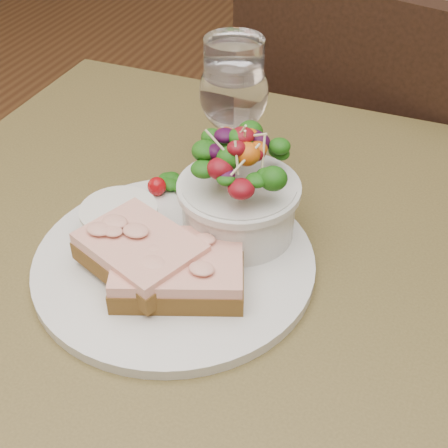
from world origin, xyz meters
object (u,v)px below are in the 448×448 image
at_px(cafe_table, 213,336).
at_px(chair_far, 359,247).
at_px(salad_bowl, 239,186).
at_px(wine_glass, 234,97).
at_px(dinner_plate, 174,262).
at_px(sandwich_back, 141,252).
at_px(ramekin, 120,220).
at_px(sandwich_front, 179,269).

relative_size(cafe_table, chair_far, 0.89).
xyz_separation_m(salad_bowl, wine_glass, (-0.04, 0.08, 0.05)).
relative_size(dinner_plate, sandwich_back, 2.09).
height_order(sandwich_back, ramekin, sandwich_back).
xyz_separation_m(dinner_plate, sandwich_front, (0.02, -0.03, 0.02)).
bearing_deg(dinner_plate, sandwich_front, -56.17).
xyz_separation_m(sandwich_back, wine_glass, (0.03, 0.18, 0.09)).
relative_size(dinner_plate, salad_bowl, 2.28).
xyz_separation_m(sandwich_front, salad_bowl, (0.03, 0.10, 0.04)).
bearing_deg(salad_bowl, wine_glass, 114.86).
xyz_separation_m(cafe_table, ramekin, (-0.11, 0.00, 0.13)).
bearing_deg(sandwich_front, salad_bowl, 54.23).
distance_m(sandwich_back, wine_glass, 0.20).
distance_m(dinner_plate, sandwich_back, 0.05).
xyz_separation_m(chair_far, sandwich_front, (-0.10, -0.67, 0.49)).
relative_size(sandwich_back, wine_glass, 0.79).
bearing_deg(dinner_plate, chair_far, 79.76).
height_order(cafe_table, ramekin, ramekin).
height_order(chair_far, salad_bowl, chair_far).
relative_size(cafe_table, sandwich_back, 5.77).
bearing_deg(wine_glass, ramekin, -118.28).
bearing_deg(wine_glass, chair_far, 77.39).
bearing_deg(ramekin, sandwich_front, -25.60).
bearing_deg(sandwich_back, sandwich_front, 20.63).
xyz_separation_m(chair_far, salad_bowl, (-0.07, -0.58, 0.53)).
bearing_deg(cafe_table, wine_glass, 102.88).
bearing_deg(salad_bowl, cafe_table, -96.74).
bearing_deg(chair_far, ramekin, 89.00).
xyz_separation_m(ramekin, wine_glass, (0.07, 0.14, 0.09)).
relative_size(salad_bowl, wine_glass, 0.73).
bearing_deg(sandwich_back, chair_far, 100.30).
height_order(chair_far, sandwich_front, chair_far).
bearing_deg(salad_bowl, dinner_plate, -124.56).
xyz_separation_m(cafe_table, sandwich_front, (-0.02, -0.04, 0.13)).
relative_size(chair_far, ramekin, 11.88).
distance_m(cafe_table, dinner_plate, 0.11).
bearing_deg(chair_far, wine_glass, 92.70).
xyz_separation_m(sandwich_front, ramekin, (-0.09, 0.04, 0.00)).
bearing_deg(dinner_plate, cafe_table, 12.30).
height_order(cafe_table, salad_bowl, salad_bowl).
distance_m(cafe_table, wine_glass, 0.27).
xyz_separation_m(cafe_table, wine_glass, (-0.03, 0.14, 0.22)).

